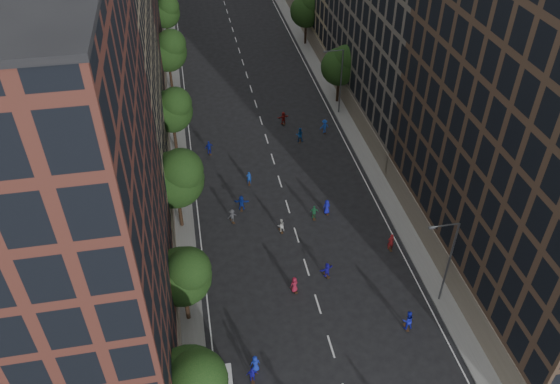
# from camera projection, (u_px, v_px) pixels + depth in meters

# --- Properties ---
(ground) EXTENTS (240.00, 240.00, 0.00)m
(ground) POSITION_uv_depth(u_px,v_px,m) (267.00, 141.00, 68.11)
(ground) COLOR black
(ground) RESTS_ON ground
(sidewalk_left) EXTENTS (4.00, 105.00, 0.15)m
(sidewalk_left) POSITION_uv_depth(u_px,v_px,m) (168.00, 119.00, 72.10)
(sidewalk_left) COLOR slate
(sidewalk_left) RESTS_ON ground
(sidewalk_right) EXTENTS (4.00, 105.00, 0.15)m
(sidewalk_right) POSITION_uv_depth(u_px,v_px,m) (343.00, 103.00, 75.58)
(sidewalk_right) COLOR slate
(sidewalk_right) RESTS_ON ground
(bldg_left_a) EXTENTS (14.00, 22.00, 30.00)m
(bldg_left_a) POSITION_uv_depth(u_px,v_px,m) (40.00, 221.00, 33.71)
(bldg_left_a) COLOR #4F261E
(bldg_left_a) RESTS_ON ground
(bldg_left_b) EXTENTS (14.00, 26.00, 34.00)m
(bldg_left_b) POSITION_uv_depth(u_px,v_px,m) (73.00, 38.00, 50.93)
(bldg_left_b) COLOR #887859
(bldg_left_b) RESTS_ON ground
(tree_left_0) EXTENTS (5.20, 5.20, 8.83)m
(tree_left_0) POSITION_uv_depth(u_px,v_px,m) (191.00, 384.00, 35.00)
(tree_left_0) COLOR black
(tree_left_0) RESTS_ON ground
(tree_left_1) EXTENTS (4.80, 4.80, 8.21)m
(tree_left_1) POSITION_uv_depth(u_px,v_px,m) (184.00, 275.00, 42.95)
(tree_left_1) COLOR black
(tree_left_1) RESTS_ON ground
(tree_left_2) EXTENTS (5.60, 5.60, 9.45)m
(tree_left_2) POSITION_uv_depth(u_px,v_px,m) (177.00, 177.00, 51.66)
(tree_left_2) COLOR black
(tree_left_2) RESTS_ON ground
(tree_left_3) EXTENTS (5.00, 5.00, 8.58)m
(tree_left_3) POSITION_uv_depth(u_px,v_px,m) (173.00, 109.00, 62.78)
(tree_left_3) COLOR black
(tree_left_3) RESTS_ON ground
(tree_left_4) EXTENTS (5.40, 5.40, 9.08)m
(tree_left_4) POSITION_uv_depth(u_px,v_px,m) (169.00, 50.00, 74.91)
(tree_left_4) COLOR black
(tree_left_4) RESTS_ON ground
(tree_left_5) EXTENTS (4.80, 4.80, 8.33)m
(tree_left_5) POSITION_uv_depth(u_px,v_px,m) (166.00, 11.00, 87.49)
(tree_left_5) COLOR black
(tree_left_5) RESTS_ON ground
(tree_right_a) EXTENTS (5.00, 5.00, 8.39)m
(tree_right_a) POSITION_uv_depth(u_px,v_px,m) (341.00, 65.00, 72.30)
(tree_right_a) COLOR black
(tree_right_a) RESTS_ON ground
(tree_right_b) EXTENTS (5.20, 5.20, 8.83)m
(tree_right_b) POSITION_uv_depth(u_px,v_px,m) (308.00, 9.00, 87.49)
(tree_right_b) COLOR black
(tree_right_b) RESTS_ON ground
(streetlamp_near) EXTENTS (2.64, 0.22, 9.06)m
(streetlamp_near) POSITION_uv_depth(u_px,v_px,m) (447.00, 259.00, 44.86)
(streetlamp_near) COLOR #595B60
(streetlamp_near) RESTS_ON ground
(streetlamp_far) EXTENTS (2.64, 0.22, 9.06)m
(streetlamp_far) POSITION_uv_depth(u_px,v_px,m) (339.00, 78.00, 70.25)
(streetlamp_far) COLOR #595B60
(streetlamp_far) RESTS_ON ground
(skater_0) EXTENTS (0.86, 0.62, 1.62)m
(skater_0) POSITION_uv_depth(u_px,v_px,m) (255.00, 364.00, 42.06)
(skater_0) COLOR #1428A8
(skater_0) RESTS_ON ground
(skater_2) EXTENTS (0.96, 0.75, 1.94)m
(skater_2) POSITION_uv_depth(u_px,v_px,m) (408.00, 321.00, 45.11)
(skater_2) COLOR #171EBC
(skater_2) RESTS_ON ground
(skater_4) EXTENTS (0.90, 0.41, 1.52)m
(skater_4) POSITION_uv_depth(u_px,v_px,m) (252.00, 375.00, 41.38)
(skater_4) COLOR #1D16B6
(skater_4) RESTS_ON ground
(skater_5) EXTENTS (1.47, 0.91, 1.51)m
(skater_5) POSITION_uv_depth(u_px,v_px,m) (327.00, 270.00, 49.85)
(skater_5) COLOR #1D14A7
(skater_5) RESTS_ON ground
(skater_6) EXTENTS (0.94, 0.80, 1.63)m
(skater_6) POSITION_uv_depth(u_px,v_px,m) (294.00, 285.00, 48.38)
(skater_6) COLOR maroon
(skater_6) RESTS_ON ground
(skater_7) EXTENTS (0.69, 0.47, 1.84)m
(skater_7) POSITION_uv_depth(u_px,v_px,m) (391.00, 242.00, 52.52)
(skater_7) COLOR #A61B1F
(skater_7) RESTS_ON ground
(skater_8) EXTENTS (0.83, 0.71, 1.51)m
(skater_8) POSITION_uv_depth(u_px,v_px,m) (281.00, 226.00, 54.59)
(skater_8) COLOR silver
(skater_8) RESTS_ON ground
(skater_9) EXTENTS (1.12, 0.87, 1.53)m
(skater_9) POSITION_uv_depth(u_px,v_px,m) (232.00, 216.00, 55.74)
(skater_9) COLOR #38393C
(skater_9) RESTS_ON ground
(skater_10) EXTENTS (0.94, 0.47, 1.55)m
(skater_10) POSITION_uv_depth(u_px,v_px,m) (314.00, 212.00, 56.18)
(skater_10) COLOR #227343
(skater_10) RESTS_ON ground
(skater_11) EXTENTS (1.66, 0.82, 1.72)m
(skater_11) POSITION_uv_depth(u_px,v_px,m) (241.00, 203.00, 57.23)
(skater_11) COLOR navy
(skater_11) RESTS_ON ground
(skater_12) EXTENTS (0.88, 0.66, 1.64)m
(skater_12) POSITION_uv_depth(u_px,v_px,m) (327.00, 207.00, 56.77)
(skater_12) COLOR #121599
(skater_12) RESTS_ON ground
(skater_13) EXTENTS (0.59, 0.40, 1.56)m
(skater_13) POSITION_uv_depth(u_px,v_px,m) (249.00, 178.00, 60.77)
(skater_13) COLOR navy
(skater_13) RESTS_ON ground
(skater_14) EXTENTS (1.02, 0.86, 1.88)m
(skater_14) POSITION_uv_depth(u_px,v_px,m) (300.00, 135.00, 67.43)
(skater_14) COLOR #114390
(skater_14) RESTS_ON ground
(skater_15) EXTENTS (1.31, 0.94, 1.82)m
(skater_15) POSITION_uv_depth(u_px,v_px,m) (324.00, 127.00, 69.04)
(skater_15) COLOR #1642B5
(skater_15) RESTS_ON ground
(skater_16) EXTENTS (1.08, 0.67, 1.71)m
(skater_16) POSITION_uv_depth(u_px,v_px,m) (209.00, 148.00, 65.37)
(skater_16) COLOR #121D95
(skater_16) RESTS_ON ground
(skater_17) EXTENTS (1.65, 0.82, 1.70)m
(skater_17) POSITION_uv_depth(u_px,v_px,m) (283.00, 118.00, 70.74)
(skater_17) COLOR maroon
(skater_17) RESTS_ON ground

